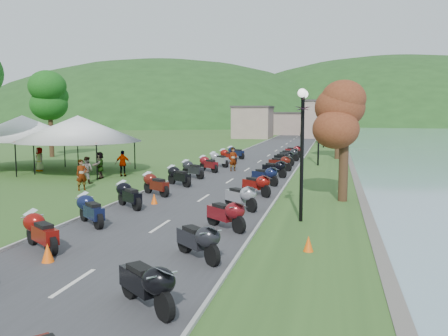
# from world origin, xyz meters

# --- Properties ---
(road) EXTENTS (7.00, 120.00, 0.02)m
(road) POSITION_xyz_m (0.00, 40.00, 0.01)
(road) COLOR #3C3C3F
(road) RESTS_ON ground
(hills_backdrop) EXTENTS (360.00, 120.00, 76.00)m
(hills_backdrop) POSITION_xyz_m (0.00, 200.00, 0.00)
(hills_backdrop) COLOR #285621
(hills_backdrop) RESTS_ON ground
(far_building) EXTENTS (18.00, 16.00, 5.00)m
(far_building) POSITION_xyz_m (-2.00, 85.00, 2.50)
(far_building) COLOR gray
(far_building) RESTS_ON ground
(moto_row_left) EXTENTS (2.60, 51.76, 1.10)m
(moto_row_left) POSITION_xyz_m (-2.50, 17.27, 0.55)
(moto_row_left) COLOR #331411
(moto_row_left) RESTS_ON ground
(moto_row_right) EXTENTS (2.60, 45.45, 1.10)m
(moto_row_right) POSITION_xyz_m (2.36, 23.33, 0.55)
(moto_row_right) COLOR #331411
(moto_row_right) RESTS_ON ground
(vendor_tent_main) EXTENTS (5.81, 5.81, 4.00)m
(vendor_tent_main) POSITION_xyz_m (-11.17, 29.71, 2.00)
(vendor_tent_main) COLOR silver
(vendor_tent_main) RESTS_ON ground
(vendor_tent_side) EXTENTS (5.66, 5.66, 4.00)m
(vendor_tent_side) POSITION_xyz_m (-16.45, 30.92, 2.00)
(vendor_tent_side) COLOR silver
(vendor_tent_side) RESTS_ON ground
(tree_lakeside) EXTENTS (2.29, 2.29, 6.35)m
(tree_lakeside) POSITION_xyz_m (6.65, 22.72, 3.18)
(tree_lakeside) COLOR #1D681A
(tree_lakeside) RESTS_ON ground
(pedestrian_a) EXTENTS (0.74, 0.76, 1.69)m
(pedestrian_a) POSITION_xyz_m (-7.08, 22.86, 0.00)
(pedestrian_a) COLOR slate
(pedestrian_a) RESTS_ON ground
(pedestrian_b) EXTENTS (0.85, 0.58, 1.61)m
(pedestrian_b) POSITION_xyz_m (-8.09, 25.22, 0.00)
(pedestrian_b) COLOR slate
(pedestrian_b) RESTS_ON ground
(traffic_cone_near) EXTENTS (0.36, 0.36, 0.56)m
(traffic_cone_near) POSITION_xyz_m (-1.58, 11.31, 0.28)
(traffic_cone_near) COLOR #F2590C
(traffic_cone_near) RESTS_ON ground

